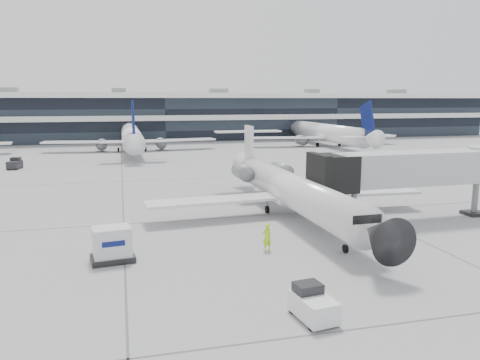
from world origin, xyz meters
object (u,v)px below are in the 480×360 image
object	(u,v)px
baggage_tug	(313,304)
cargo_uld	(112,245)
regional_jet	(288,188)
jet_bridge	(427,168)
ramp_worker	(267,237)

from	to	relation	value
baggage_tug	cargo_uld	bearing A→B (deg)	123.71
regional_jet	cargo_uld	xyz separation A→B (m)	(-14.27, -8.24, -1.31)
jet_bridge	ramp_worker	distance (m)	16.02
baggage_tug	jet_bridge	bearing A→B (deg)	34.33
jet_bridge	baggage_tug	xyz separation A→B (m)	(-15.88, -14.24, -3.52)
regional_jet	jet_bridge	size ratio (longest dim) A/B	1.67
jet_bridge	baggage_tug	world-z (taller)	jet_bridge
regional_jet	baggage_tug	size ratio (longest dim) A/B	11.86
regional_jet	baggage_tug	bearing A→B (deg)	-107.46
regional_jet	ramp_worker	distance (m)	9.88
baggage_tug	cargo_uld	xyz separation A→B (m)	(-8.77, 9.99, 0.37)
ramp_worker	baggage_tug	bearing A→B (deg)	64.47
jet_bridge	cargo_uld	world-z (taller)	jet_bridge
ramp_worker	regional_jet	bearing A→B (deg)	-138.30
jet_bridge	cargo_uld	bearing A→B (deg)	-171.52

